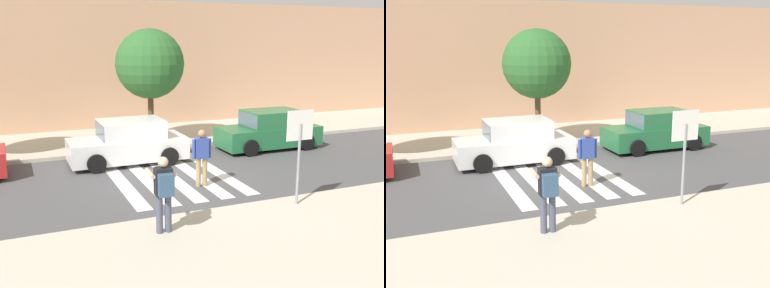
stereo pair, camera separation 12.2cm
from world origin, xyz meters
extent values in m
plane|color=#4C4C4F|center=(0.00, 0.00, 0.00)|extent=(120.00, 120.00, 0.00)
cube|color=beige|center=(0.00, -6.20, 0.07)|extent=(60.00, 6.00, 0.14)
cube|color=beige|center=(0.00, 6.00, 0.07)|extent=(60.00, 4.80, 0.14)
cube|color=tan|center=(0.00, 10.40, 3.05)|extent=(56.00, 4.00, 6.10)
cube|color=silver|center=(-1.60, 0.20, 0.00)|extent=(0.44, 5.20, 0.01)
cube|color=silver|center=(-0.80, 0.20, 0.00)|extent=(0.44, 5.20, 0.01)
cube|color=silver|center=(0.00, 0.20, 0.00)|extent=(0.44, 5.20, 0.01)
cube|color=silver|center=(0.80, 0.20, 0.00)|extent=(0.44, 5.20, 0.01)
cube|color=silver|center=(1.60, 0.20, 0.00)|extent=(0.44, 5.20, 0.01)
cylinder|color=gray|center=(2.06, -3.75, 1.20)|extent=(0.07, 0.07, 2.12)
cube|color=white|center=(2.06, -3.74, 2.21)|extent=(0.76, 0.03, 0.76)
cube|color=red|center=(2.06, -3.72, 2.21)|extent=(0.66, 0.02, 0.66)
cylinder|color=#474C60|center=(-1.78, -4.10, 0.58)|extent=(0.15, 0.15, 0.88)
cylinder|color=#474C60|center=(-1.58, -4.11, 0.58)|extent=(0.15, 0.15, 0.88)
cube|color=black|center=(-1.68, -4.11, 1.32)|extent=(0.39, 0.26, 0.60)
sphere|color=beige|center=(-1.68, -4.11, 1.75)|extent=(0.23, 0.23, 0.23)
cylinder|color=beige|center=(-1.91, -3.87, 1.46)|extent=(0.14, 0.59, 0.10)
cylinder|color=beige|center=(-1.43, -3.90, 1.46)|extent=(0.14, 0.59, 0.10)
cube|color=black|center=(-1.66, -3.71, 1.49)|extent=(0.15, 0.11, 0.10)
cube|color=#335170|center=(-1.70, -4.34, 1.30)|extent=(0.33, 0.22, 0.48)
cylinder|color=tan|center=(0.44, -1.09, 0.44)|extent=(0.15, 0.15, 0.88)
cylinder|color=tan|center=(0.64, -1.12, 0.44)|extent=(0.15, 0.15, 0.88)
cube|color=#33479E|center=(0.54, -1.11, 1.18)|extent=(0.41, 0.28, 0.60)
sphere|color=#A37556|center=(0.54, -1.11, 1.61)|extent=(0.23, 0.23, 0.23)
cylinder|color=#33479E|center=(0.30, -1.08, 1.16)|extent=(0.10, 0.10, 0.58)
cylinder|color=#33479E|center=(0.78, -1.13, 1.16)|extent=(0.10, 0.10, 0.58)
cube|color=white|center=(-0.85, 2.30, 0.53)|extent=(4.10, 1.70, 0.76)
cube|color=white|center=(-0.70, 2.30, 1.23)|extent=(2.20, 1.56, 0.64)
cube|color=slate|center=(-1.77, 2.30, 1.23)|extent=(0.10, 1.50, 0.54)
cube|color=slate|center=(0.27, 2.30, 1.23)|extent=(0.10, 1.50, 0.51)
cylinder|color=black|center=(-2.12, 1.45, 0.32)|extent=(0.64, 0.22, 0.64)
cylinder|color=black|center=(-2.12, 3.15, 0.32)|extent=(0.64, 0.22, 0.64)
cylinder|color=black|center=(0.43, 1.45, 0.32)|extent=(0.64, 0.22, 0.64)
cylinder|color=black|center=(0.43, 3.15, 0.32)|extent=(0.64, 0.22, 0.64)
cube|color=#236B3D|center=(4.94, 2.30, 0.53)|extent=(4.10, 1.70, 0.76)
cube|color=#236B3D|center=(5.09, 2.30, 1.23)|extent=(2.20, 1.56, 0.64)
cube|color=slate|center=(4.02, 2.30, 1.23)|extent=(0.10, 1.50, 0.54)
cube|color=slate|center=(6.06, 2.30, 1.23)|extent=(0.10, 1.50, 0.51)
cylinder|color=black|center=(3.67, 1.45, 0.32)|extent=(0.64, 0.22, 0.64)
cylinder|color=black|center=(3.67, 3.15, 0.32)|extent=(0.64, 0.22, 0.64)
cylinder|color=black|center=(6.21, 1.45, 0.32)|extent=(0.64, 0.22, 0.64)
cylinder|color=black|center=(6.21, 3.15, 0.32)|extent=(0.64, 0.22, 0.64)
cylinder|color=brown|center=(0.74, 4.56, 1.33)|extent=(0.24, 0.24, 2.38)
sphere|color=#2D662D|center=(0.74, 4.56, 3.35)|extent=(2.78, 2.78, 2.78)
camera|label=1|loc=(-4.63, -12.88, 4.29)|focal=42.00mm
camera|label=2|loc=(-4.51, -12.92, 4.29)|focal=42.00mm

